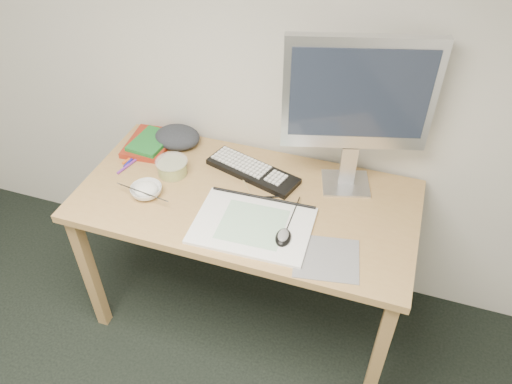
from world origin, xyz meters
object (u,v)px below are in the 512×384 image
monitor (358,99)px  rice_bowl (146,191)px  sketchpad (253,225)px  keyboard (253,171)px  desk (246,212)px

monitor → rice_bowl: bearing=-172.2°
sketchpad → keyboard: keyboard is taller
desk → monitor: size_ratio=2.12×
keyboard → rice_bowl: rice_bowl is taller
sketchpad → monitor: monitor is taller
desk → monitor: 0.66m
monitor → keyboard: bearing=172.7°
sketchpad → rice_bowl: 0.48m
desk → sketchpad: size_ratio=3.10×
desk → rice_bowl: (-0.40, -0.11, 0.10)m
desk → rice_bowl: bearing=-164.1°
sketchpad → desk: bearing=116.0°
desk → keyboard: size_ratio=3.34×
desk → keyboard: 0.19m
desk → keyboard: bearing=98.8°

